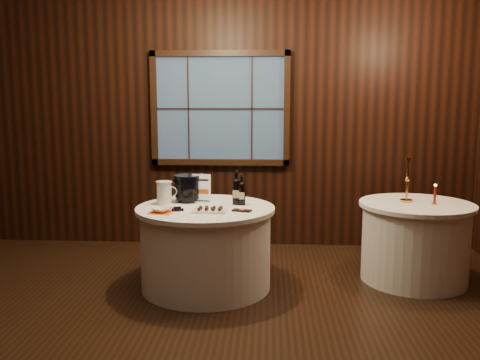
# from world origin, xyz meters

# --- Properties ---
(ground) EXTENTS (6.00, 6.00, 0.00)m
(ground) POSITION_xyz_m (0.00, 0.00, 0.00)
(ground) COLOR black
(ground) RESTS_ON ground
(back_wall) EXTENTS (6.00, 0.10, 3.00)m
(back_wall) POSITION_xyz_m (0.00, 2.48, 1.54)
(back_wall) COLOR black
(back_wall) RESTS_ON ground
(main_table) EXTENTS (1.28, 1.28, 0.77)m
(main_table) POSITION_xyz_m (0.00, 1.00, 0.39)
(main_table) COLOR white
(main_table) RESTS_ON ground
(side_table) EXTENTS (1.08, 1.08, 0.77)m
(side_table) POSITION_xyz_m (2.00, 1.30, 0.39)
(side_table) COLOR white
(side_table) RESTS_ON ground
(sign_stand) EXTENTS (0.18, 0.10, 0.28)m
(sign_stand) POSITION_xyz_m (-0.06, 1.21, 0.87)
(sign_stand) COLOR silver
(sign_stand) RESTS_ON main_table
(port_bottle_left) EXTENTS (0.08, 0.08, 0.32)m
(port_bottle_left) POSITION_xyz_m (0.28, 1.13, 0.91)
(port_bottle_left) COLOR black
(port_bottle_left) RESTS_ON main_table
(port_bottle_right) EXTENTS (0.07, 0.07, 0.29)m
(port_bottle_right) POSITION_xyz_m (0.33, 1.11, 0.89)
(port_bottle_right) COLOR black
(port_bottle_right) RESTS_ON main_table
(ice_bucket) EXTENTS (0.26, 0.26, 0.26)m
(ice_bucket) POSITION_xyz_m (-0.20, 1.23, 0.91)
(ice_bucket) COLOR black
(ice_bucket) RESTS_ON main_table
(chocolate_plate) EXTENTS (0.30, 0.21, 0.04)m
(chocolate_plate) POSITION_xyz_m (0.06, 0.80, 0.79)
(chocolate_plate) COLOR white
(chocolate_plate) RESTS_ON main_table
(chocolate_box) EXTENTS (0.18, 0.13, 0.01)m
(chocolate_box) POSITION_xyz_m (0.35, 0.83, 0.78)
(chocolate_box) COLOR black
(chocolate_box) RESTS_ON main_table
(grape_bunch) EXTENTS (0.17, 0.08, 0.04)m
(grape_bunch) POSITION_xyz_m (-0.22, 0.79, 0.79)
(grape_bunch) COLOR black
(grape_bunch) RESTS_ON main_table
(glass_pitcher) EXTENTS (0.20, 0.15, 0.22)m
(glass_pitcher) POSITION_xyz_m (-0.40, 1.10, 0.88)
(glass_pitcher) COLOR white
(glass_pitcher) RESTS_ON main_table
(orange_napkin) EXTENTS (0.23, 0.23, 0.00)m
(orange_napkin) POSITION_xyz_m (-0.35, 0.74, 0.77)
(orange_napkin) COLOR #FB5A15
(orange_napkin) RESTS_ON main_table
(cracker_bowl) EXTENTS (0.21, 0.21, 0.04)m
(cracker_bowl) POSITION_xyz_m (-0.35, 0.74, 0.79)
(cracker_bowl) COLOR white
(cracker_bowl) RESTS_ON orange_napkin
(brass_candlestick) EXTENTS (0.12, 0.12, 0.44)m
(brass_candlestick) POSITION_xyz_m (1.91, 1.35, 0.93)
(brass_candlestick) COLOR gold
(brass_candlestick) RESTS_ON side_table
(red_candle) EXTENTS (0.05, 0.05, 0.20)m
(red_candle) POSITION_xyz_m (2.14, 1.23, 0.85)
(red_candle) COLOR gold
(red_candle) RESTS_ON side_table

